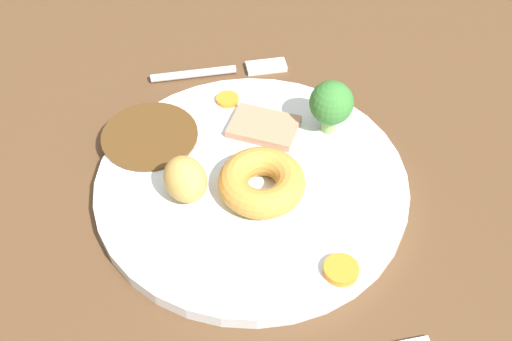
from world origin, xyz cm
name	(u,v)px	position (x,y,z in cm)	size (l,w,h in cm)	color
dining_table	(248,188)	(0.00, 0.00, 1.80)	(120.00, 84.00, 3.60)	brown
dinner_plate	(256,183)	(1.59, 0.42, 4.30)	(28.88, 28.88, 1.40)	white
gravy_pool	(150,135)	(-6.07, -8.49, 5.15)	(9.48, 9.48, 0.30)	#563819
meat_slice_main	(264,127)	(-4.44, 2.64, 5.40)	(6.51, 4.55, 0.80)	tan
yorkshire_pudding	(262,182)	(3.36, 0.52, 6.33)	(7.80, 7.80, 2.67)	#C68938
roast_potato_left	(185,179)	(2.08, -6.07, 7.05)	(4.48, 3.69, 4.09)	tan
carrot_coin_front	(224,100)	(-9.43, -0.34, 5.24)	(2.35, 2.35, 0.48)	orange
carrot_coin_back	(341,270)	(13.12, 4.75, 5.34)	(2.88, 2.88, 0.69)	orange
broccoli_floret	(331,104)	(-3.02, 8.89, 8.35)	(4.27, 4.27, 5.63)	#8CB766
fork	(224,71)	(-15.68, 0.80, 3.99)	(2.23, 15.30, 0.90)	silver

